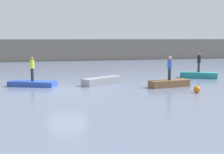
# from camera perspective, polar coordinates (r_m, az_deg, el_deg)

# --- Properties ---
(ground_plane) EXTENTS (120.00, 120.00, 0.00)m
(ground_plane) POSITION_cam_1_polar(r_m,az_deg,el_deg) (22.08, -8.00, -2.38)
(ground_plane) COLOR slate
(embankment_wall) EXTENTS (80.00, 1.20, 3.33)m
(embankment_wall) POSITION_cam_1_polar(r_m,az_deg,el_deg) (50.10, -11.32, 4.71)
(embankment_wall) COLOR gray
(embankment_wall) RESTS_ON ground_plane
(rowboat_blue) EXTENTS (3.68, 2.55, 0.38)m
(rowboat_blue) POSITION_cam_1_polar(r_m,az_deg,el_deg) (24.51, -14.01, -1.13)
(rowboat_blue) COLOR #2B4CAD
(rowboat_blue) RESTS_ON ground_plane
(rowboat_grey) EXTENTS (3.51, 2.67, 0.53)m
(rowboat_grey) POSITION_cam_1_polar(r_m,az_deg,el_deg) (24.72, -1.72, -0.68)
(rowboat_grey) COLOR gray
(rowboat_grey) RESTS_ON ground_plane
(rowboat_brown) EXTENTS (3.20, 1.44, 0.51)m
(rowboat_brown) POSITION_cam_1_polar(r_m,az_deg,el_deg) (23.75, 10.19, -1.14)
(rowboat_brown) COLOR brown
(rowboat_brown) RESTS_ON ground_plane
(rowboat_teal) EXTENTS (3.31, 2.47, 0.52)m
(rowboat_teal) POSITION_cam_1_polar(r_m,az_deg,el_deg) (29.54, 15.19, 0.33)
(rowboat_teal) COLOR teal
(rowboat_teal) RESTS_ON ground_plane
(person_dark_shirt) EXTENTS (0.32, 0.32, 1.74)m
(person_dark_shirt) POSITION_cam_1_polar(r_m,az_deg,el_deg) (29.43, 15.26, 2.71)
(person_dark_shirt) COLOR #38332D
(person_dark_shirt) RESTS_ON rowboat_teal
(person_blue_shirt) EXTENTS (0.32, 0.32, 1.74)m
(person_blue_shirt) POSITION_cam_1_polar(r_m,az_deg,el_deg) (23.61, 10.25, 1.81)
(person_blue_shirt) COLOR #232838
(person_blue_shirt) RESTS_ON rowboat_brown
(person_hiviz_shirt) EXTENTS (0.32, 0.32, 1.79)m
(person_hiviz_shirt) POSITION_cam_1_polar(r_m,az_deg,el_deg) (24.37, -14.09, 1.64)
(person_hiviz_shirt) COLOR #232838
(person_hiviz_shirt) RESTS_ON rowboat_blue
(mooring_buoy) EXTENTS (0.45, 0.45, 0.45)m
(mooring_buoy) POSITION_cam_1_polar(r_m,az_deg,el_deg) (21.65, 14.92, -2.13)
(mooring_buoy) COLOR orange
(mooring_buoy) RESTS_ON ground_plane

